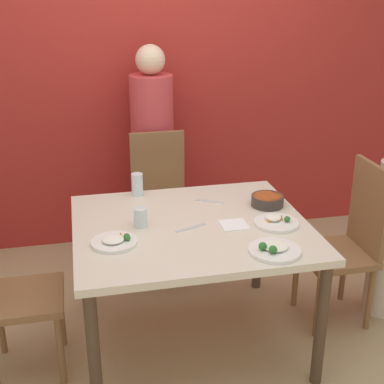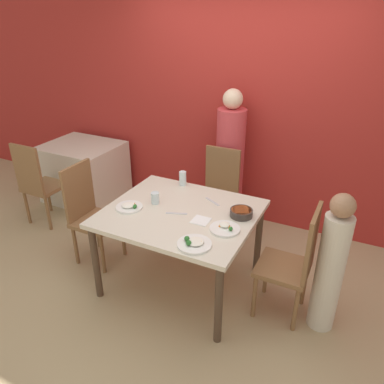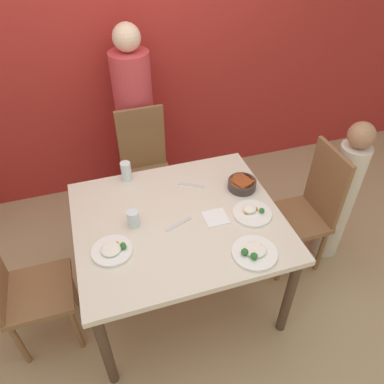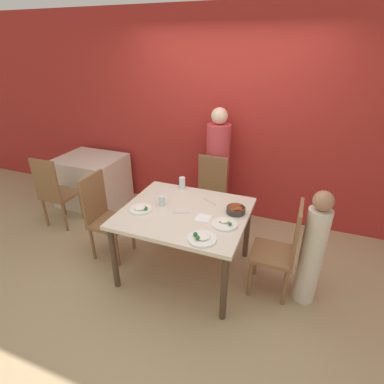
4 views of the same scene
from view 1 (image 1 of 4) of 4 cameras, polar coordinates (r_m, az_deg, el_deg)
name	(u,v)px [view 1 (image 1 of 4)]	position (r m, az deg, el deg)	size (l,w,h in m)	color
ground_plane	(191,340)	(3.25, -0.09, -15.49)	(10.00, 10.00, 0.00)	tan
wall_back	(149,69)	(4.08, -4.64, 12.96)	(10.00, 0.06, 2.70)	#A82823
dining_table	(191,237)	(2.90, -0.10, -4.87)	(1.25, 1.08, 0.75)	beige
chair_adult_spot	(161,201)	(3.75, -3.36, -0.97)	(0.40, 0.40, 0.99)	brown
chair_child_spot	(348,240)	(3.32, 16.35, -4.97)	(0.40, 0.40, 0.99)	brown
chair_empty_left	(6,286)	(2.91, -19.20, -9.41)	(0.40, 0.40, 0.99)	brown
person_adult	(153,160)	(3.97, -4.17, 3.45)	(0.31, 0.31, 1.56)	#C63D42
bowl_curry	(267,200)	(3.11, 8.04, -0.88)	(0.19, 0.19, 0.06)	#3D332D
plate_rice_adult	(276,222)	(2.89, 8.96, -3.18)	(0.24, 0.24, 0.05)	white
plate_rice_child	(274,249)	(2.60, 8.77, -6.06)	(0.25, 0.25, 0.06)	white
plate_noodles	(115,241)	(2.68, -8.26, -5.23)	(0.23, 0.23, 0.05)	white
glass_water_tall	(137,184)	(3.24, -5.86, 0.81)	(0.07, 0.07, 0.14)	silver
glass_water_short	(141,217)	(2.83, -5.51, -2.71)	(0.07, 0.07, 0.10)	silver
napkin_folded	(234,225)	(2.86, 4.49, -3.50)	(0.14, 0.14, 0.01)	white
fork_steel	(209,201)	(3.15, 1.84, -0.98)	(0.17, 0.10, 0.01)	silver
spoon_steel	(191,228)	(2.82, -0.12, -3.82)	(0.18, 0.08, 0.01)	silver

